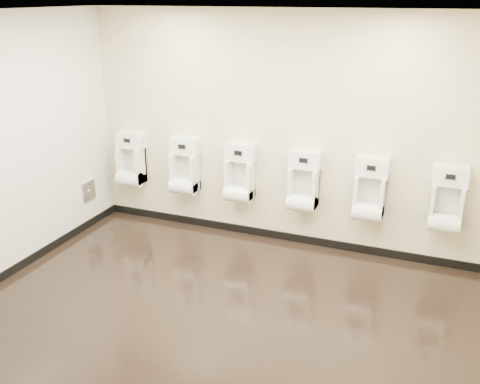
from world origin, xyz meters
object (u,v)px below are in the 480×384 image
object	(u,v)px
urinal_1	(185,170)
urinal_2	(240,177)
access_panel	(88,191)
urinal_5	(447,204)
urinal_4	(370,194)
urinal_3	(303,185)
urinal_0	(131,163)

from	to	relation	value
urinal_1	urinal_2	distance (m)	0.76
access_panel	urinal_2	size ratio (longest dim) A/B	0.35
access_panel	urinal_5	bearing A→B (deg)	5.50
urinal_2	access_panel	bearing A→B (deg)	-167.94
urinal_1	urinal_5	world-z (taller)	same
urinal_4	urinal_5	bearing A→B (deg)	0.00
urinal_1	urinal_5	bearing A→B (deg)	0.00
urinal_1	urinal_3	size ratio (longest dim) A/B	1.00
urinal_2	urinal_3	size ratio (longest dim) A/B	1.00
urinal_0	urinal_2	distance (m)	1.57
urinal_1	urinal_5	xyz separation A→B (m)	(3.18, 0.00, 0.00)
urinal_0	urinal_5	size ratio (longest dim) A/B	1.00
urinal_3	urinal_1	bearing A→B (deg)	180.00
urinal_5	urinal_2	bearing A→B (deg)	180.00
urinal_2	urinal_3	distance (m)	0.81
access_panel	urinal_1	distance (m)	1.32
access_panel	urinal_2	xyz separation A→B (m)	(1.98, 0.42, 0.31)
urinal_2	urinal_4	size ratio (longest dim) A/B	1.00
urinal_3	urinal_5	xyz separation A→B (m)	(1.60, 0.00, 0.00)
urinal_3	urinal_4	bearing A→B (deg)	0.00
access_panel	urinal_3	size ratio (longest dim) A/B	0.35
urinal_2	urinal_1	bearing A→B (deg)	180.00
urinal_5	urinal_3	bearing A→B (deg)	180.00
urinal_0	urinal_2	size ratio (longest dim) A/B	1.00
urinal_4	urinal_5	world-z (taller)	same
urinal_4	urinal_0	bearing A→B (deg)	180.00
urinal_1	urinal_2	size ratio (longest dim) A/B	1.00
urinal_1	urinal_4	xyz separation A→B (m)	(2.35, 0.00, 0.00)
access_panel	urinal_3	distance (m)	2.84
access_panel	urinal_4	bearing A→B (deg)	6.76
urinal_0	urinal_5	world-z (taller)	same
urinal_4	urinal_1	bearing A→B (deg)	180.00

